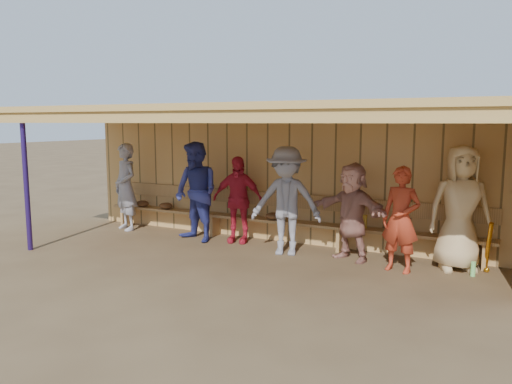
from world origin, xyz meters
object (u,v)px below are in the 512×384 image
player_c (196,192)px  bench (275,215)px  player_f (352,211)px  player_e (286,201)px  player_d (237,200)px  player_h (460,208)px  player_a (126,187)px  player_g (401,219)px

player_c → bench: bearing=39.6°
player_f → player_c: bearing=-156.5°
player_e → player_d: bearing=147.6°
player_c → player_e: (1.89, -0.09, -0.02)m
player_f → player_h: size_ratio=0.84×
player_d → player_h: size_ratio=0.85×
player_h → player_a: bearing=159.2°
player_d → player_h: player_h is taller
player_d → player_g: (3.09, -0.48, -0.01)m
player_f → player_e: bearing=-148.8°
player_a → player_e: bearing=17.6°
player_d → player_h: (3.87, 0.00, 0.15)m
bench → player_g: bearing=-17.8°
player_g → player_h: player_h is taller
player_d → player_e: (1.17, -0.38, 0.11)m
bench → player_e: bearing=-51.9°
player_g → player_h: bearing=42.9°
player_a → player_c: player_c is taller
player_d → player_f: bearing=-17.1°
player_e → player_h: 2.73m
player_a → player_f: (4.86, -0.07, -0.10)m
player_g → player_c: bearing=-172.0°
player_h → bench: bearing=152.7°
player_e → player_c: bearing=162.8°
player_a → bench: size_ratio=0.24×
player_e → player_g: player_e is taller
player_f → player_g: size_ratio=1.00×
player_h → bench: 3.28m
player_a → player_h: 6.47m
player_f → player_g: 0.89m
player_c → player_f: 2.98m
player_g → player_h: 0.93m
player_h → player_e: bearing=166.1°
player_d → player_a: bearing=170.6°
player_d → player_g: player_d is taller
player_c → player_h: size_ratio=0.99×
player_c → player_g: player_c is taller
player_a → player_e: size_ratio=0.98×
player_c → player_h: 4.60m
player_e → bench: 0.95m
player_c → bench: size_ratio=0.25×
player_d → player_h: 3.87m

